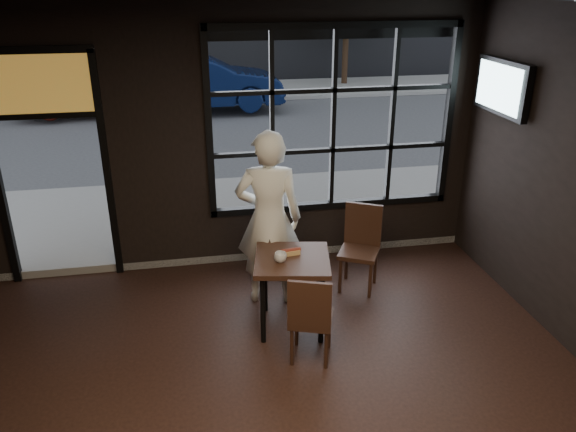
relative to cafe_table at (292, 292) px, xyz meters
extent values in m
cube|color=black|center=(-0.39, -1.94, 2.81)|extent=(6.00, 7.00, 0.02)
cube|color=black|center=(0.81, 1.56, 1.40)|extent=(3.06, 0.12, 2.28)
cube|color=orange|center=(-2.49, 1.56, 1.95)|extent=(1.20, 0.06, 0.70)
cube|color=#545456|center=(-0.39, 22.06, -0.42)|extent=(60.00, 41.00, 0.04)
cube|color=black|center=(0.00, 0.00, 0.00)|extent=(0.87, 0.87, 0.81)
cube|color=black|center=(0.08, -0.54, 0.06)|extent=(0.51, 0.51, 0.92)
cube|color=black|center=(0.91, 0.63, 0.10)|extent=(0.59, 0.59, 1.00)
imported|color=silver|center=(-0.14, 0.59, 0.59)|extent=(0.79, 0.59, 1.98)
imported|color=silver|center=(-0.13, -0.06, 0.45)|extent=(0.13, 0.13, 0.10)
cube|color=black|center=(2.54, 0.82, 1.87)|extent=(0.12, 1.02, 0.60)
imported|color=#091539|center=(-0.52, 10.28, 0.42)|extent=(4.44, 1.68, 1.45)
imported|color=#57150D|center=(-3.17, 10.58, 0.42)|extent=(4.37, 2.07, 1.45)
cylinder|color=#332114|center=(-3.77, 13.44, 0.75)|extent=(0.21, 0.21, 2.30)
cylinder|color=#332114|center=(4.40, 13.51, 0.64)|extent=(0.19, 0.19, 2.09)
camera|label=1|loc=(-0.96, -4.92, 3.01)|focal=35.00mm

